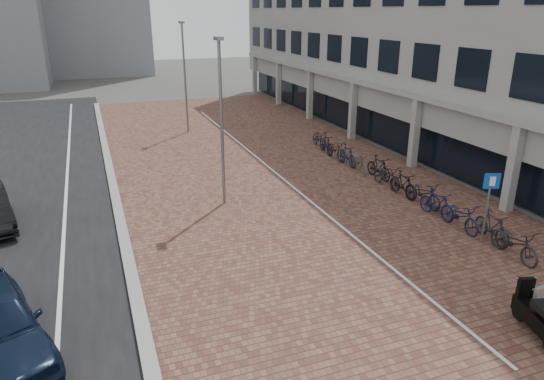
# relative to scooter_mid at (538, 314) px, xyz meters

# --- Properties ---
(ground) EXTENTS (140.00, 140.00, 0.00)m
(ground) POSITION_rel_scooter_mid_xyz_m (-3.50, 2.23, -0.62)
(ground) COLOR #474442
(ground) RESTS_ON ground
(plaza_brick) EXTENTS (14.50, 42.00, 0.04)m
(plaza_brick) POSITION_rel_scooter_mid_xyz_m (-1.50, 14.23, -0.61)
(plaza_brick) COLOR brown
(plaza_brick) RESTS_ON ground
(street_asphalt) EXTENTS (8.00, 50.00, 0.03)m
(street_asphalt) POSITION_rel_scooter_mid_xyz_m (-12.50, 14.23, -0.61)
(street_asphalt) COLOR black
(street_asphalt) RESTS_ON ground
(curb) EXTENTS (0.35, 42.00, 0.14)m
(curb) POSITION_rel_scooter_mid_xyz_m (-8.60, 14.23, -0.55)
(curb) COLOR gray
(curb) RESTS_ON ground
(lane_line) EXTENTS (0.12, 44.00, 0.00)m
(lane_line) POSITION_rel_scooter_mid_xyz_m (-10.50, 14.23, -0.60)
(lane_line) COLOR white
(lane_line) RESTS_ON street_asphalt
(parking_line) EXTENTS (0.10, 30.00, 0.00)m
(parking_line) POSITION_rel_scooter_mid_xyz_m (-1.30, 14.23, -0.58)
(parking_line) COLOR white
(parking_line) RESTS_ON plaza_brick
(scooter_mid) EXTENTS (1.03, 1.89, 1.24)m
(scooter_mid) POSITION_rel_scooter_mid_xyz_m (0.00, 0.00, 0.00)
(scooter_mid) COLOR black
(scooter_mid) RESTS_ON ground
(parking_sign) EXTENTS (0.49, 0.21, 2.43)m
(parking_sign) POSITION_rel_scooter_mid_xyz_m (2.43, 4.34, 1.01)
(parking_sign) COLOR slate
(parking_sign) RESTS_ON ground
(lamp_near) EXTENTS (0.12, 0.12, 6.29)m
(lamp_near) POSITION_rel_scooter_mid_xyz_m (-4.58, 10.73, 2.53)
(lamp_near) COLOR slate
(lamp_near) RESTS_ON ground
(lamp_far) EXTENTS (0.12, 0.12, 6.55)m
(lamp_far) POSITION_rel_scooter_mid_xyz_m (-3.51, 23.24, 2.66)
(lamp_far) COLOR gray
(lamp_far) RESTS_ON ground
(bike_row) EXTENTS (1.19, 15.83, 1.05)m
(bike_row) POSITION_rel_scooter_mid_xyz_m (2.54, 10.13, -0.10)
(bike_row) COLOR black
(bike_row) RESTS_ON ground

